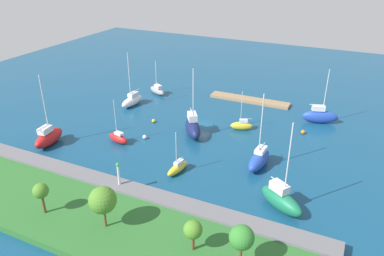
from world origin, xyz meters
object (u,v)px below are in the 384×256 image
Objects in this scene: park_tree_mideast at (242,238)px; mooring_buoy_orange at (303,132)px; sailboat_blue_far_north at (320,116)px; sailboat_navy_outer_mooring at (193,127)px; sailboat_red_inner_mooring at (118,138)px; sailboat_white_near_pier at (132,100)px; sailboat_red_west_end at (49,137)px; sailboat_gray_east_end at (157,90)px; park_tree_east at (193,230)px; sailboat_green_mid_basin at (281,199)px; mooring_buoy_white at (145,137)px; sailboat_blue_far_south at (259,159)px; pier_dock at (249,100)px; mooring_buoy_yellow at (154,121)px; park_tree_center at (103,200)px; park_tree_midwest at (41,191)px; sailboat_yellow_by_breakwater at (242,125)px; sailboat_yellow_lone_south at (178,168)px; harbor_beacon at (118,172)px.

mooring_buoy_orange is (-0.12, -39.12, -4.45)m from park_tree_mideast.
sailboat_blue_far_north is 0.85× the size of sailboat_navy_outer_mooring.
park_tree_mideast is 37.37m from sailboat_red_inner_mooring.
sailboat_white_near_pier is 23.58m from sailboat_red_west_end.
mooring_buoy_orange is (-38.01, 7.18, -0.61)m from sailboat_gray_east_end.
sailboat_green_mid_basin reaches higher than park_tree_east.
sailboat_gray_east_end is 10.51× the size of mooring_buoy_white.
sailboat_blue_far_south is at bearing -161.06° from sailboat_red_inner_mooring.
pier_dock is 25.45m from mooring_buoy_yellow.
park_tree_midwest is at bearing 7.91° from park_tree_center.
sailboat_yellow_by_breakwater reaches higher than mooring_buoy_yellow.
mooring_buoy_white is (7.87, 5.45, -1.40)m from sailboat_navy_outer_mooring.
sailboat_yellow_by_breakwater is at bearing -129.11° from sailboat_red_inner_mooring.
sailboat_navy_outer_mooring is 1.61× the size of sailboat_gray_east_end.
pier_dock is 53.90m from park_tree_mideast.
park_tree_center is at bearing 66.00° from mooring_buoy_orange.
mooring_buoy_orange is at bearing -164.69° from mooring_buoy_yellow.
mooring_buoy_white is (-3.73, -3.53, -0.61)m from sailboat_red_inner_mooring.
sailboat_white_near_pier reaches higher than mooring_buoy_orange.
sailboat_yellow_lone_south is 9.04× the size of mooring_buoy_orange.
pier_dock is 41.66m from sailboat_green_mid_basin.
mooring_buoy_orange is at bearing 140.59° from pier_dock.
harbor_beacon is at bearing 56.03° from mooring_buoy_orange.
harbor_beacon is at bearing -24.47° from park_tree_east.
sailboat_yellow_lone_south is (-5.39, -8.82, -2.76)m from harbor_beacon.
sailboat_blue_far_south reaches higher than sailboat_red_inner_mooring.
pier_dock is 16.30m from sailboat_yellow_by_breakwater.
sailboat_red_inner_mooring is at bearing -79.88° from park_tree_midwest.
park_tree_east is at bearing -117.28° from sailboat_blue_far_north.
park_tree_midwest is at bearing -48.10° from sailboat_navy_outer_mooring.
mooring_buoy_orange is at bearing 96.13° from sailboat_white_near_pier.
sailboat_yellow_lone_south is 13.94m from sailboat_blue_far_south.
sailboat_red_west_end is 37.92m from sailboat_yellow_by_breakwater.
sailboat_yellow_lone_south is 0.55× the size of sailboat_red_west_end.
mooring_buoy_orange is 1.07× the size of mooring_buoy_yellow.
sailboat_blue_far_south reaches higher than sailboat_yellow_by_breakwater.
sailboat_blue_far_south reaches higher than harbor_beacon.
sailboat_white_near_pier is 11.46m from mooring_buoy_yellow.
harbor_beacon is at bearing -42.01° from sailboat_blue_far_south.
sailboat_red_inner_mooring is at bearing 17.93° from sailboat_yellow_by_breakwater.
sailboat_navy_outer_mooring reaches higher than sailboat_gray_east_end.
sailboat_red_inner_mooring is at bearing -32.62° from park_tree_mideast.
park_tree_midwest is 0.36× the size of sailboat_white_near_pier.
sailboat_green_mid_basin reaches higher than park_tree_center.
park_tree_east is at bearing 127.60° from mooring_buoy_yellow.
sailboat_green_mid_basin is 17.67× the size of mooring_buoy_yellow.
park_tree_east is 50.42m from sailboat_white_near_pier.
sailboat_gray_east_end is (22.87, 5.26, 0.69)m from pier_dock.
sailboat_blue_far_north is 1.58× the size of sailboat_yellow_lone_south.
park_tree_center is (-3.68, 8.29, 1.62)m from harbor_beacon.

